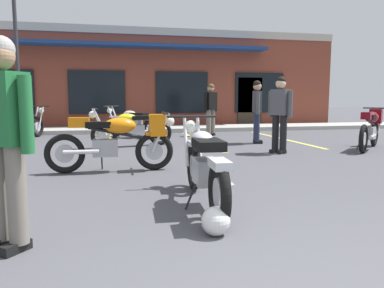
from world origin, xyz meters
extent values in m
plane|color=#47474C|center=(0.00, 3.99, 0.00)|extent=(80.00, 80.00, 0.00)
cube|color=#A8A59E|center=(0.00, 12.40, 0.07)|extent=(22.00, 1.80, 0.14)
cube|color=brown|center=(0.00, 16.41, 2.02)|extent=(17.11, 5.03, 4.04)
cube|color=#B2AD9E|center=(0.00, 13.87, 3.89)|extent=(17.11, 0.06, 0.30)
cube|color=black|center=(-5.13, 13.86, 1.45)|extent=(2.19, 0.06, 1.70)
cube|color=black|center=(-1.71, 13.86, 1.45)|extent=(2.19, 0.06, 1.70)
cube|color=black|center=(1.71, 13.86, 1.45)|extent=(2.19, 0.06, 1.70)
cube|color=black|center=(5.13, 13.86, 1.45)|extent=(2.19, 0.06, 1.70)
cube|color=#33281E|center=(4.70, 13.86, 1.05)|extent=(1.10, 0.06, 2.10)
cube|color=navy|center=(0.00, 13.45, 3.24)|extent=(10.26, 0.90, 0.12)
cube|color=#DBCC4C|center=(-3.80, 8.80, 0.00)|extent=(0.12, 4.80, 0.01)
cube|color=#DBCC4C|center=(-1.27, 8.80, 0.00)|extent=(0.12, 4.80, 0.01)
cube|color=#DBCC4C|center=(1.27, 8.80, 0.00)|extent=(0.12, 4.80, 0.01)
cube|color=#DBCC4C|center=(3.80, 8.80, 0.00)|extent=(0.12, 4.80, 0.01)
torus|color=black|center=(-0.24, 1.84, 0.32)|extent=(0.14, 0.64, 0.64)
cylinder|color=#B7B7BC|center=(-0.24, 1.84, 0.32)|extent=(0.08, 0.29, 0.29)
torus|color=black|center=(-0.16, 3.27, 0.32)|extent=(0.14, 0.64, 0.64)
cylinder|color=#B7B7BC|center=(-0.16, 3.27, 0.32)|extent=(0.08, 0.29, 0.29)
cylinder|color=silver|center=(-0.25, 3.38, 0.64)|extent=(0.06, 0.33, 0.66)
cylinder|color=silver|center=(-0.07, 3.37, 0.64)|extent=(0.06, 0.33, 0.66)
cylinder|color=black|center=(-0.15, 3.45, 0.96)|extent=(0.66, 0.07, 0.03)
sphere|color=silver|center=(-0.15, 3.53, 0.82)|extent=(0.18, 0.18, 0.17)
cube|color=silver|center=(-0.16, 3.31, 0.62)|extent=(0.16, 0.37, 0.06)
cube|color=#9E9EA3|center=(-0.21, 2.48, 0.40)|extent=(0.26, 0.41, 0.28)
cylinder|color=silver|center=(-0.09, 2.10, 0.36)|extent=(0.10, 0.55, 0.07)
cylinder|color=black|center=(-0.20, 2.68, 0.64)|extent=(0.11, 0.94, 0.26)
ellipsoid|color=silver|center=(-0.20, 2.70, 0.72)|extent=(0.29, 0.49, 0.22)
cube|color=black|center=(-0.22, 2.34, 0.72)|extent=(0.31, 0.53, 0.10)
cube|color=silver|center=(-0.24, 1.82, 0.60)|extent=(0.18, 0.37, 0.08)
cylinder|color=black|center=(-0.39, 2.42, 0.14)|extent=(0.14, 0.03, 0.29)
torus|color=black|center=(-1.95, 4.78, 0.32)|extent=(0.64, 0.11, 0.64)
cylinder|color=#B7B7BC|center=(-1.95, 4.78, 0.32)|extent=(0.29, 0.06, 0.29)
torus|color=black|center=(-0.51, 4.75, 0.32)|extent=(0.64, 0.11, 0.64)
cylinder|color=#B7B7BC|center=(-0.51, 4.75, 0.32)|extent=(0.29, 0.06, 0.29)
cylinder|color=silver|center=(-0.41, 4.84, 0.64)|extent=(0.33, 0.05, 0.66)
cylinder|color=silver|center=(-0.41, 4.66, 0.64)|extent=(0.33, 0.05, 0.66)
cylinder|color=black|center=(-0.33, 4.75, 0.96)|extent=(0.04, 0.66, 0.03)
sphere|color=silver|center=(-0.25, 4.75, 0.82)|extent=(0.17, 0.17, 0.17)
cube|color=orange|center=(-0.47, 4.75, 0.62)|extent=(0.36, 0.15, 0.06)
cube|color=#9E9EA3|center=(-1.31, 4.77, 0.40)|extent=(0.40, 0.25, 0.28)
cylinder|color=silver|center=(-1.68, 4.63, 0.36)|extent=(0.55, 0.08, 0.07)
cylinder|color=black|center=(-1.11, 4.76, 0.64)|extent=(0.94, 0.07, 0.26)
ellipsoid|color=orange|center=(-1.07, 4.76, 0.76)|extent=(0.52, 0.31, 0.26)
cube|color=orange|center=(-0.46, 4.75, 0.76)|extent=(0.24, 0.28, 0.36)
cube|color=black|center=(-1.41, 4.77, 0.78)|extent=(0.40, 0.25, 0.10)
cube|color=orange|center=(-1.71, 4.77, 0.82)|extent=(0.32, 0.20, 0.16)
cylinder|color=black|center=(-1.38, 4.95, 0.14)|extent=(0.03, 0.13, 0.29)
torus|color=black|center=(-0.01, 9.65, 0.32)|extent=(0.53, 0.52, 0.64)
cylinder|color=#B7B7BC|center=(-0.01, 9.65, 0.32)|extent=(0.25, 0.24, 0.29)
torus|color=black|center=(-1.05, 10.64, 0.32)|extent=(0.53, 0.52, 0.64)
cylinder|color=#B7B7BC|center=(-1.05, 10.64, 0.32)|extent=(0.25, 0.24, 0.29)
cylinder|color=silver|center=(-1.19, 10.65, 0.64)|extent=(0.26, 0.26, 0.66)
cylinder|color=silver|center=(-1.06, 10.78, 0.64)|extent=(0.26, 0.26, 0.66)
cylinder|color=black|center=(-1.18, 10.77, 0.96)|extent=(0.48, 0.50, 0.03)
sphere|color=silver|center=(-1.24, 10.82, 0.82)|extent=(0.24, 0.24, 0.17)
cube|color=beige|center=(-1.08, 10.67, 0.62)|extent=(0.36, 0.35, 0.06)
cube|color=#9E9EA3|center=(-0.48, 10.09, 0.40)|extent=(0.45, 0.45, 0.28)
cylinder|color=silver|center=(-0.11, 9.93, 0.36)|extent=(0.45, 0.43, 0.07)
cylinder|color=black|center=(-0.62, 10.23, 0.64)|extent=(0.72, 0.70, 0.26)
ellipsoid|color=beige|center=(-0.64, 10.24, 0.72)|extent=(0.53, 0.52, 0.22)
cube|color=black|center=(-0.38, 9.99, 0.72)|extent=(0.57, 0.56, 0.10)
cube|color=beige|center=(0.00, 9.63, 0.60)|extent=(0.37, 0.36, 0.08)
cylinder|color=black|center=(-0.55, 9.91, 0.14)|extent=(0.11, 0.11, 0.29)
torus|color=black|center=(4.22, 5.71, 0.32)|extent=(0.54, 0.51, 0.64)
cylinder|color=#B7B7BC|center=(4.22, 5.71, 0.32)|extent=(0.25, 0.24, 0.29)
torus|color=black|center=(5.28, 6.69, 0.32)|extent=(0.54, 0.51, 0.64)
cylinder|color=#B7B7BC|center=(5.28, 6.69, 0.32)|extent=(0.25, 0.24, 0.29)
cylinder|color=silver|center=(5.29, 6.82, 0.64)|extent=(0.27, 0.25, 0.66)
cylinder|color=silver|center=(5.41, 6.69, 0.64)|extent=(0.27, 0.25, 0.66)
cylinder|color=black|center=(5.41, 6.81, 0.96)|extent=(0.47, 0.51, 0.03)
sphere|color=silver|center=(5.47, 6.87, 0.82)|extent=(0.24, 0.24, 0.17)
cube|color=maroon|center=(5.31, 6.72, 0.62)|extent=(0.36, 0.35, 0.06)
cube|color=#9E9EA3|center=(4.69, 6.15, 0.40)|extent=(0.46, 0.45, 0.28)
cylinder|color=silver|center=(4.51, 5.79, 0.36)|extent=(0.45, 0.43, 0.07)
cylinder|color=black|center=(4.84, 6.28, 0.64)|extent=(0.73, 0.68, 0.26)
ellipsoid|color=maroon|center=(4.87, 6.31, 0.76)|extent=(0.59, 0.57, 0.26)
cube|color=maroon|center=(5.31, 6.72, 0.76)|extent=(0.37, 0.37, 0.36)
cube|color=black|center=(4.62, 6.08, 0.78)|extent=(0.46, 0.45, 0.10)
cube|color=maroon|center=(4.40, 5.87, 0.82)|extent=(0.37, 0.36, 0.16)
cylinder|color=black|center=(4.52, 6.23, 0.14)|extent=(0.11, 0.12, 0.29)
torus|color=black|center=(-4.00, 9.63, 0.32)|extent=(0.33, 0.63, 0.64)
cylinder|color=#B7B7BC|center=(-4.00, 9.63, 0.32)|extent=(0.16, 0.29, 0.29)
torus|color=black|center=(-3.47, 10.97, 0.32)|extent=(0.33, 0.63, 0.64)
cylinder|color=#B7B7BC|center=(-3.47, 10.97, 0.32)|extent=(0.16, 0.29, 0.29)
cylinder|color=silver|center=(-3.52, 11.10, 0.64)|extent=(0.16, 0.32, 0.66)
cylinder|color=silver|center=(-3.35, 11.03, 0.64)|extent=(0.16, 0.32, 0.66)
cylinder|color=black|center=(-3.41, 11.14, 0.96)|extent=(0.63, 0.27, 0.03)
sphere|color=silver|center=(-3.38, 11.21, 0.82)|extent=(0.22, 0.22, 0.17)
cube|color=black|center=(-3.46, 11.01, 0.62)|extent=(0.26, 0.39, 0.06)
cube|color=#9E9EA3|center=(-3.76, 10.22, 0.40)|extent=(0.37, 0.46, 0.28)
cylinder|color=silver|center=(-3.77, 9.83, 0.36)|extent=(0.27, 0.54, 0.07)
cylinder|color=black|center=(-3.69, 10.41, 0.64)|extent=(0.40, 0.90, 0.26)
ellipsoid|color=black|center=(-3.68, 10.43, 0.72)|extent=(0.42, 0.54, 0.22)
cube|color=black|center=(-3.81, 10.09, 0.72)|extent=(0.45, 0.59, 0.10)
cube|color=black|center=(-4.00, 9.61, 0.60)|extent=(0.28, 0.39, 0.08)
cylinder|color=black|center=(-3.96, 10.23, 0.14)|extent=(0.13, 0.07, 0.29)
torus|color=black|center=(0.02, 8.10, 0.32)|extent=(0.65, 0.23, 0.64)
cylinder|color=#B7B7BC|center=(0.02, 8.10, 0.32)|extent=(0.29, 0.12, 0.29)
torus|color=black|center=(-1.39, 7.80, 0.32)|extent=(0.65, 0.23, 0.64)
cylinder|color=#B7B7BC|center=(-1.39, 7.80, 0.32)|extent=(0.29, 0.12, 0.29)
cylinder|color=silver|center=(-1.47, 7.70, 0.64)|extent=(0.33, 0.11, 0.66)
cylinder|color=silver|center=(-1.50, 7.87, 0.64)|extent=(0.33, 0.11, 0.66)
cylinder|color=black|center=(-1.56, 7.77, 0.96)|extent=(0.17, 0.65, 0.03)
sphere|color=silver|center=(-1.64, 7.75, 0.82)|extent=(0.20, 0.20, 0.17)
cube|color=yellow|center=(-1.43, 7.80, 0.62)|extent=(0.38, 0.21, 0.06)
cube|color=#9E9EA3|center=(-0.60, 7.97, 0.40)|extent=(0.44, 0.32, 0.28)
cylinder|color=silver|center=(-0.27, 8.18, 0.36)|extent=(0.55, 0.18, 0.07)
cylinder|color=black|center=(-0.80, 7.93, 0.64)|extent=(0.93, 0.25, 0.26)
ellipsoid|color=yellow|center=(-0.82, 7.92, 0.72)|extent=(0.52, 0.35, 0.22)
cube|color=black|center=(-0.47, 8.00, 0.72)|extent=(0.57, 0.38, 0.10)
cube|color=yellow|center=(0.04, 8.10, 0.60)|extent=(0.39, 0.23, 0.08)
cylinder|color=black|center=(-0.50, 7.81, 0.14)|extent=(0.05, 0.14, 0.29)
cube|color=black|center=(2.68, 8.00, 0.04)|extent=(0.26, 0.17, 0.08)
cube|color=black|center=(2.62, 7.81, 0.04)|extent=(0.26, 0.17, 0.08)
cylinder|color=#232842|center=(2.64, 8.02, 0.46)|extent=(0.19, 0.19, 0.80)
cylinder|color=#232842|center=(2.58, 7.83, 0.46)|extent=(0.19, 0.19, 0.80)
cube|color=#4C4C51|center=(2.61, 7.92, 1.12)|extent=(0.33, 0.43, 0.56)
cylinder|color=#4C4C51|center=(2.69, 8.16, 1.08)|extent=(0.13, 0.13, 0.58)
cylinder|color=#4C4C51|center=(2.53, 7.68, 1.08)|extent=(0.13, 0.13, 0.58)
sphere|color=tan|center=(2.61, 7.92, 1.52)|extent=(0.28, 0.28, 0.22)
sphere|color=black|center=(2.60, 7.92, 1.57)|extent=(0.26, 0.26, 0.21)
cube|color=black|center=(2.42, 6.00, 0.04)|extent=(0.26, 0.21, 0.08)
cube|color=black|center=(2.32, 6.17, 0.04)|extent=(0.26, 0.21, 0.08)
cylinder|color=black|center=(2.45, 6.02, 0.46)|extent=(0.21, 0.21, 0.80)
cylinder|color=black|center=(2.35, 6.19, 0.46)|extent=(0.21, 0.21, 0.80)
cube|color=#4C4C51|center=(2.40, 6.10, 1.12)|extent=(0.38, 0.44, 0.56)
cylinder|color=#4C4C51|center=(2.53, 5.89, 1.08)|extent=(0.14, 0.14, 0.58)
cylinder|color=#4C4C51|center=(2.27, 6.32, 1.08)|extent=(0.14, 0.14, 0.58)
sphere|color=beige|center=(2.40, 6.10, 1.52)|extent=(0.30, 0.30, 0.22)
sphere|color=black|center=(2.41, 6.11, 1.57)|extent=(0.29, 0.29, 0.21)
cube|color=black|center=(-1.97, 1.60, 0.04)|extent=(0.23, 0.25, 0.08)
cylinder|color=slate|center=(-1.95, 1.63, 0.46)|extent=(0.21, 0.21, 0.80)
cylinder|color=slate|center=(-2.10, 1.76, 0.46)|extent=(0.21, 0.21, 0.80)
cube|color=#1E6633|center=(-2.03, 1.69, 1.12)|extent=(0.43, 0.41, 0.56)
cylinder|color=#1E6633|center=(-1.83, 1.54, 1.08)|extent=(0.14, 0.14, 0.58)
sphere|color=#A07556|center=(-2.03, 1.69, 1.52)|extent=(0.31, 0.31, 0.22)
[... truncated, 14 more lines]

